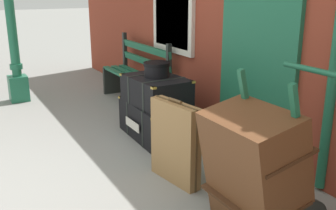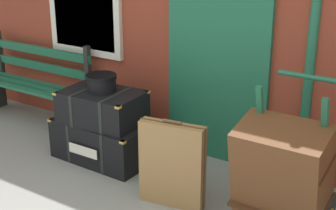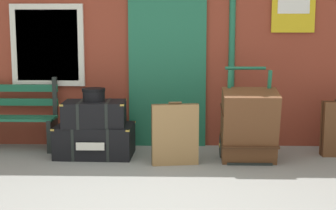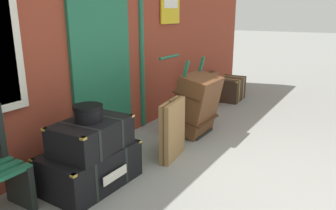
{
  "view_description": "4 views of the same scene",
  "coord_description": "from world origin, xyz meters",
  "px_view_note": "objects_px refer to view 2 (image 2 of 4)",
  "views": [
    {
      "loc": [
        3.19,
        -0.26,
        1.74
      ],
      "look_at": [
        -0.16,
        1.6,
        0.58
      ],
      "focal_mm": 41.93,
      "sensor_mm": 36.0,
      "label": 1
    },
    {
      "loc": [
        2.36,
        -1.8,
        2.34
      ],
      "look_at": [
        -0.04,
        1.9,
        0.7
      ],
      "focal_mm": 53.15,
      "sensor_mm": 36.0,
      "label": 2
    },
    {
      "loc": [
        0.4,
        -4.53,
        1.64
      ],
      "look_at": [
        0.22,
        1.85,
        0.68
      ],
      "focal_mm": 52.32,
      "sensor_mm": 36.0,
      "label": 3
    },
    {
      "loc": [
        -3.05,
        -0.6,
        1.83
      ],
      "look_at": [
        0.47,
        1.57,
        0.65
      ],
      "focal_mm": 34.88,
      "sensor_mm": 36.0,
      "label": 4
    }
  ],
  "objects_px": {
    "round_hatbox": "(101,82)",
    "steamer_trunk_middle": "(102,107)",
    "platform_bench": "(35,85)",
    "suitcase_brown": "(172,165)",
    "large_brown_trunk": "(282,178)",
    "steamer_trunk_base": "(106,139)",
    "porters_trolley": "(288,191)"
  },
  "relations": [
    {
      "from": "steamer_trunk_base",
      "to": "steamer_trunk_middle",
      "type": "bearing_deg",
      "value": -77.96
    },
    {
      "from": "steamer_trunk_base",
      "to": "suitcase_brown",
      "type": "xyz_separation_m",
      "value": [
        1.07,
        -0.4,
        0.17
      ]
    },
    {
      "from": "platform_bench",
      "to": "round_hatbox",
      "type": "xyz_separation_m",
      "value": [
        1.41,
        -0.38,
        0.39
      ]
    },
    {
      "from": "steamer_trunk_middle",
      "to": "round_hatbox",
      "type": "bearing_deg",
      "value": 119.09
    },
    {
      "from": "suitcase_brown",
      "to": "large_brown_trunk",
      "type": "bearing_deg",
      "value": 7.66
    },
    {
      "from": "steamer_trunk_base",
      "to": "round_hatbox",
      "type": "distance_m",
      "value": 0.63
    },
    {
      "from": "round_hatbox",
      "to": "large_brown_trunk",
      "type": "bearing_deg",
      "value": -7.06
    },
    {
      "from": "porters_trolley",
      "to": "large_brown_trunk",
      "type": "distance_m",
      "value": 0.27
    },
    {
      "from": "round_hatbox",
      "to": "platform_bench",
      "type": "bearing_deg",
      "value": 164.88
    },
    {
      "from": "steamer_trunk_middle",
      "to": "large_brown_trunk",
      "type": "distance_m",
      "value": 2.01
    },
    {
      "from": "steamer_trunk_base",
      "to": "porters_trolley",
      "type": "relative_size",
      "value": 0.87
    },
    {
      "from": "steamer_trunk_middle",
      "to": "large_brown_trunk",
      "type": "relative_size",
      "value": 0.88
    },
    {
      "from": "steamer_trunk_base",
      "to": "porters_trolley",
      "type": "height_order",
      "value": "porters_trolley"
    },
    {
      "from": "steamer_trunk_base",
      "to": "round_hatbox",
      "type": "xyz_separation_m",
      "value": [
        -0.0,
        -0.03,
        0.63
      ]
    },
    {
      "from": "steamer_trunk_middle",
      "to": "suitcase_brown",
      "type": "bearing_deg",
      "value": -18.59
    },
    {
      "from": "platform_bench",
      "to": "steamer_trunk_base",
      "type": "distance_m",
      "value": 1.47
    },
    {
      "from": "steamer_trunk_base",
      "to": "suitcase_brown",
      "type": "bearing_deg",
      "value": -20.42
    },
    {
      "from": "platform_bench",
      "to": "porters_trolley",
      "type": "relative_size",
      "value": 1.35
    },
    {
      "from": "porters_trolley",
      "to": "large_brown_trunk",
      "type": "height_order",
      "value": "porters_trolley"
    },
    {
      "from": "steamer_trunk_base",
      "to": "round_hatbox",
      "type": "relative_size",
      "value": 3.37
    },
    {
      "from": "steamer_trunk_middle",
      "to": "porters_trolley",
      "type": "height_order",
      "value": "porters_trolley"
    },
    {
      "from": "suitcase_brown",
      "to": "platform_bench",
      "type": "bearing_deg",
      "value": 163.09
    },
    {
      "from": "porters_trolley",
      "to": "large_brown_trunk",
      "type": "bearing_deg",
      "value": -90.0
    },
    {
      "from": "porters_trolley",
      "to": "steamer_trunk_middle",
      "type": "bearing_deg",
      "value": 178.46
    },
    {
      "from": "steamer_trunk_middle",
      "to": "porters_trolley",
      "type": "relative_size",
      "value": 0.71
    },
    {
      "from": "platform_bench",
      "to": "steamer_trunk_middle",
      "type": "relative_size",
      "value": 1.91
    },
    {
      "from": "round_hatbox",
      "to": "large_brown_trunk",
      "type": "relative_size",
      "value": 0.32
    },
    {
      "from": "large_brown_trunk",
      "to": "platform_bench",
      "type": "bearing_deg",
      "value": 169.55
    },
    {
      "from": "round_hatbox",
      "to": "steamer_trunk_middle",
      "type": "bearing_deg",
      "value": -60.91
    },
    {
      "from": "steamer_trunk_base",
      "to": "large_brown_trunk",
      "type": "relative_size",
      "value": 1.08
    },
    {
      "from": "round_hatbox",
      "to": "large_brown_trunk",
      "type": "xyz_separation_m",
      "value": [
        2.0,
        -0.25,
        -0.36
      ]
    },
    {
      "from": "round_hatbox",
      "to": "suitcase_brown",
      "type": "relative_size",
      "value": 0.38
    }
  ]
}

